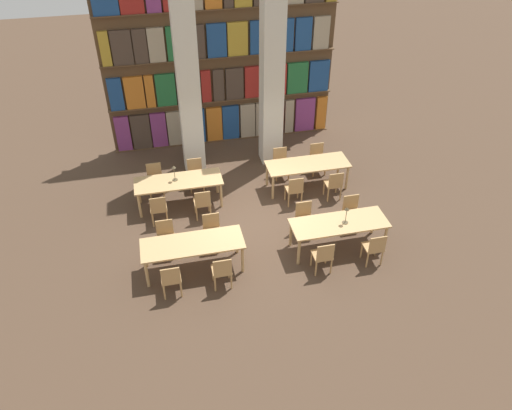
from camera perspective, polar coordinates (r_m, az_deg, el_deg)
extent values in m
plane|color=#4C3828|center=(12.85, -0.13, -2.15)|extent=(40.00, 40.00, 0.00)
cube|color=brown|center=(15.44, -4.04, 16.55)|extent=(6.97, 0.06, 5.50)
cube|color=brown|center=(16.59, -3.64, 7.66)|extent=(6.97, 0.35, 0.03)
cube|color=#84387A|center=(16.16, -14.94, 7.97)|extent=(0.43, 0.20, 1.15)
cube|color=#47382D|center=(16.14, -12.99, 8.24)|extent=(0.57, 0.20, 1.15)
cube|color=#84387A|center=(16.13, -11.03, 8.51)|extent=(0.47, 0.20, 1.15)
cube|color=tan|center=(16.14, -9.06, 8.76)|extent=(0.58, 0.20, 1.15)
cube|color=navy|center=(16.18, -6.88, 9.04)|extent=(0.56, 0.20, 1.15)
cube|color=orange|center=(16.24, -4.80, 9.28)|extent=(0.49, 0.20, 1.15)
cube|color=navy|center=(16.31, -2.94, 9.49)|extent=(0.52, 0.20, 1.15)
cube|color=tan|center=(16.40, -0.99, 9.70)|extent=(0.48, 0.20, 1.15)
cube|color=tan|center=(16.51, 0.94, 9.90)|extent=(0.58, 0.20, 1.15)
cube|color=maroon|center=(16.62, 2.59, 10.06)|extent=(0.30, 0.20, 1.15)
cube|color=tan|center=(16.71, 3.75, 10.17)|extent=(0.28, 0.20, 1.15)
cube|color=#84387A|center=(16.85, 5.55, 10.33)|extent=(0.64, 0.20, 1.15)
cube|color=orange|center=(17.03, 7.40, 10.48)|extent=(0.33, 0.20, 1.15)
cube|color=brown|center=(15.96, -3.83, 11.97)|extent=(6.97, 0.35, 0.03)
cube|color=navy|center=(15.60, -15.74, 12.13)|extent=(0.41, 0.20, 1.00)
cube|color=orange|center=(15.58, -13.72, 12.42)|extent=(0.56, 0.20, 1.00)
cube|color=orange|center=(15.57, -12.04, 12.65)|extent=(0.26, 0.20, 1.00)
cube|color=#236B38|center=(15.58, -10.28, 12.88)|extent=(0.58, 0.20, 1.00)
cube|color=navy|center=(15.61, -7.79, 13.19)|extent=(0.68, 0.20, 1.00)
cube|color=maroon|center=(15.66, -5.76, 13.42)|extent=(0.29, 0.20, 1.00)
cube|color=#47382D|center=(15.70, -4.35, 13.57)|extent=(0.33, 0.20, 1.00)
cube|color=#47382D|center=(15.78, -2.51, 13.75)|extent=(0.54, 0.20, 1.00)
cube|color=maroon|center=(15.87, -0.54, 13.93)|extent=(0.43, 0.20, 1.00)
cube|color=#47382D|center=(15.98, 1.34, 14.09)|extent=(0.55, 0.20, 1.00)
cube|color=maroon|center=(16.09, 2.94, 14.21)|extent=(0.27, 0.20, 1.00)
cube|color=#236B38|center=(16.22, 4.71, 14.34)|extent=(0.66, 0.20, 1.00)
cube|color=navy|center=(16.44, 7.14, 14.48)|extent=(0.64, 0.20, 1.00)
cube|color=brown|center=(15.43, -4.04, 16.60)|extent=(6.97, 0.35, 0.03)
cube|color=#B7932D|center=(15.12, -16.89, 16.76)|extent=(0.27, 0.20, 0.97)
cube|color=#47382D|center=(15.09, -15.10, 17.03)|extent=(0.57, 0.20, 0.97)
cube|color=#47382D|center=(15.08, -13.11, 17.31)|extent=(0.39, 0.20, 0.97)
cube|color=tan|center=(15.08, -11.34, 17.54)|extent=(0.47, 0.20, 0.97)
cube|color=#236B38|center=(15.10, -9.55, 17.76)|extent=(0.32, 0.20, 0.97)
cube|color=#236B38|center=(15.12, -8.00, 17.94)|extent=(0.37, 0.20, 0.97)
cube|color=#47382D|center=(15.16, -6.44, 18.10)|extent=(0.27, 0.20, 0.97)
cube|color=navy|center=(15.22, -4.55, 18.29)|extent=(0.56, 0.20, 0.97)
cube|color=#B7932D|center=(15.31, -2.16, 18.49)|extent=(0.59, 0.20, 0.97)
cube|color=navy|center=(15.45, 0.48, 18.68)|extent=(0.63, 0.20, 0.97)
cube|color=navy|center=(15.61, 3.07, 18.83)|extent=(0.63, 0.20, 0.97)
cube|color=navy|center=(15.79, 5.39, 18.93)|extent=(0.50, 0.20, 0.97)
cube|color=tan|center=(15.96, 7.41, 19.00)|extent=(0.49, 0.20, 0.97)
cube|color=brown|center=(15.01, -4.28, 21.53)|extent=(6.97, 0.35, 0.03)
cube|color=silver|center=(13.76, -7.89, 14.82)|extent=(0.59, 0.59, 6.00)
cube|color=silver|center=(14.13, 1.85, 15.73)|extent=(0.59, 0.59, 6.00)
cube|color=tan|center=(11.20, -7.29, -4.42)|extent=(2.29, 0.83, 0.04)
cylinder|color=tan|center=(11.22, -12.37, -7.74)|extent=(0.07, 0.07, 0.74)
cylinder|color=tan|center=(11.31, -1.55, -6.23)|extent=(0.07, 0.07, 0.74)
cylinder|color=tan|center=(11.71, -12.53, -5.48)|extent=(0.07, 0.07, 0.74)
cylinder|color=tan|center=(11.80, -2.20, -4.06)|extent=(0.07, 0.07, 0.74)
cylinder|color=tan|center=(11.22, -10.57, -8.55)|extent=(0.04, 0.04, 0.43)
cylinder|color=tan|center=(11.22, -8.73, -8.31)|extent=(0.04, 0.04, 0.43)
cylinder|color=tan|center=(10.98, -10.43, -9.79)|extent=(0.04, 0.04, 0.43)
cylinder|color=tan|center=(10.98, -8.55, -9.54)|extent=(0.04, 0.04, 0.43)
cube|color=tan|center=(10.93, -9.69, -8.19)|extent=(0.42, 0.40, 0.04)
cube|color=tan|center=(10.64, -9.73, -8.01)|extent=(0.40, 0.03, 0.42)
cylinder|color=tan|center=(11.90, -9.18, -5.19)|extent=(0.04, 0.04, 0.43)
cylinder|color=tan|center=(11.90, -10.90, -5.42)|extent=(0.04, 0.04, 0.43)
cylinder|color=tan|center=(12.15, -9.33, -4.14)|extent=(0.04, 0.04, 0.43)
cylinder|color=tan|center=(12.16, -11.02, -4.36)|extent=(0.04, 0.04, 0.43)
cube|color=tan|center=(11.87, -10.23, -3.93)|extent=(0.42, 0.40, 0.04)
cube|color=tan|center=(11.87, -10.42, -2.52)|extent=(0.40, 0.03, 0.42)
cylinder|color=tan|center=(11.25, -4.97, -7.78)|extent=(0.04, 0.04, 0.43)
cylinder|color=tan|center=(11.28, -3.15, -7.51)|extent=(0.04, 0.04, 0.43)
cylinder|color=tan|center=(11.01, -4.70, -9.00)|extent=(0.04, 0.04, 0.43)
cylinder|color=tan|center=(11.04, -2.83, -8.72)|extent=(0.04, 0.04, 0.43)
cube|color=tan|center=(10.98, -3.96, -7.39)|extent=(0.42, 0.40, 0.04)
cube|color=tan|center=(10.69, -3.85, -7.18)|extent=(0.40, 0.03, 0.42)
cylinder|color=tan|center=(11.96, -3.95, -4.47)|extent=(0.04, 0.04, 0.43)
cylinder|color=tan|center=(11.93, -5.66, -4.71)|extent=(0.04, 0.04, 0.43)
cylinder|color=tan|center=(12.21, -4.21, -3.44)|extent=(0.04, 0.04, 0.43)
cylinder|color=tan|center=(12.18, -5.89, -3.67)|extent=(0.04, 0.04, 0.43)
cube|color=tan|center=(11.92, -4.98, -3.22)|extent=(0.42, 0.40, 0.04)
cube|color=tan|center=(11.91, -5.18, -1.81)|extent=(0.40, 0.03, 0.42)
cube|color=tan|center=(11.83, 9.49, -2.06)|extent=(2.29, 0.83, 0.04)
cylinder|color=tan|center=(11.54, 4.92, -5.34)|extent=(0.07, 0.07, 0.74)
cylinder|color=tan|center=(12.24, 14.53, -3.70)|extent=(0.07, 0.07, 0.74)
cylinder|color=tan|center=(12.01, 4.00, -3.25)|extent=(0.07, 0.07, 0.74)
cylinder|color=tan|center=(12.69, 13.29, -1.80)|extent=(0.07, 0.07, 0.74)
cylinder|color=tan|center=(11.62, 6.34, -6.12)|extent=(0.04, 0.04, 0.43)
cylinder|color=tan|center=(11.72, 8.02, -5.83)|extent=(0.04, 0.04, 0.43)
cylinder|color=tan|center=(11.39, 6.87, -7.25)|extent=(0.04, 0.04, 0.43)
cylinder|color=tan|center=(11.49, 8.58, -6.94)|extent=(0.04, 0.04, 0.43)
cube|color=tan|center=(11.40, 7.55, -5.68)|extent=(0.42, 0.40, 0.04)
cube|color=tan|center=(11.12, 7.95, -5.43)|extent=(0.40, 0.03, 0.42)
cylinder|color=tan|center=(12.37, 6.61, -2.99)|extent=(0.04, 0.04, 0.43)
cylinder|color=tan|center=(12.27, 5.01, -3.24)|extent=(0.04, 0.04, 0.43)
cylinder|color=tan|center=(12.62, 6.13, -2.03)|extent=(0.04, 0.04, 0.43)
cylinder|color=tan|center=(12.52, 4.56, -2.26)|extent=(0.04, 0.04, 0.43)
cube|color=tan|center=(12.30, 5.64, -1.79)|extent=(0.42, 0.40, 0.04)
cube|color=tan|center=(12.29, 5.45, -0.43)|extent=(0.40, 0.03, 0.42)
cylinder|color=tan|center=(12.01, 11.96, -5.13)|extent=(0.04, 0.04, 0.43)
cylinder|color=tan|center=(12.14, 13.52, -4.85)|extent=(0.04, 0.04, 0.43)
cylinder|color=tan|center=(11.79, 12.59, -6.20)|extent=(0.04, 0.04, 0.43)
cylinder|color=tan|center=(11.92, 14.18, -5.90)|extent=(0.04, 0.04, 0.43)
cube|color=tan|center=(11.81, 13.22, -4.68)|extent=(0.42, 0.40, 0.04)
cube|color=tan|center=(11.54, 13.74, -4.41)|extent=(0.40, 0.03, 0.42)
cylinder|color=tan|center=(12.77, 11.86, -2.16)|extent=(0.04, 0.04, 0.43)
cylinder|color=tan|center=(12.64, 10.37, -2.40)|extent=(0.04, 0.04, 0.43)
cylinder|color=tan|center=(13.01, 11.30, -1.25)|extent=(0.04, 0.04, 0.43)
cylinder|color=tan|center=(12.88, 9.82, -1.47)|extent=(0.04, 0.04, 0.43)
cube|color=tan|center=(12.68, 10.96, -0.99)|extent=(0.42, 0.40, 0.04)
cube|color=tan|center=(12.68, 10.77, 0.33)|extent=(0.40, 0.03, 0.42)
cylinder|color=brown|center=(11.83, 10.15, -1.98)|extent=(0.14, 0.14, 0.01)
cylinder|color=brown|center=(11.71, 10.25, -1.25)|extent=(0.02, 0.02, 0.37)
cone|color=brown|center=(11.58, 10.37, -0.41)|extent=(0.11, 0.11, 0.07)
cube|color=tan|center=(13.23, -8.87, 2.71)|extent=(2.29, 0.83, 0.04)
cylinder|color=tan|center=(13.19, -13.16, -0.10)|extent=(0.07, 0.07, 0.74)
cylinder|color=tan|center=(13.25, -4.00, 1.13)|extent=(0.07, 0.07, 0.74)
cylinder|color=tan|center=(13.74, -13.27, 1.54)|extent=(0.07, 0.07, 0.74)
cylinder|color=tan|center=(13.80, -4.47, 2.71)|extent=(0.07, 0.07, 0.74)
cylinder|color=tan|center=(13.16, -11.79, -0.80)|extent=(0.04, 0.04, 0.43)
cylinder|color=tan|center=(13.16, -10.23, -0.59)|extent=(0.04, 0.04, 0.43)
cylinder|color=tan|center=(12.89, -11.70, -1.70)|extent=(0.04, 0.04, 0.43)
cylinder|color=tan|center=(12.89, -10.11, -1.49)|extent=(0.04, 0.04, 0.43)
cube|color=tan|center=(12.89, -11.08, -0.33)|extent=(0.42, 0.40, 0.04)
cube|color=tan|center=(12.60, -11.14, 0.01)|extent=(0.40, 0.03, 0.42)
cylinder|color=tan|center=(13.91, -10.54, 1.68)|extent=(0.04, 0.04, 0.43)
cylinder|color=tan|center=(13.92, -12.01, 1.48)|extent=(0.04, 0.04, 0.43)
cylinder|color=tan|center=(14.20, -10.64, 2.45)|extent=(0.04, 0.04, 0.43)
cylinder|color=tan|center=(14.20, -12.08, 2.26)|extent=(0.04, 0.04, 0.43)
cube|color=tan|center=(13.93, -11.43, 2.76)|extent=(0.42, 0.40, 0.04)
cube|color=tan|center=(13.96, -11.59, 3.95)|extent=(0.40, 0.03, 0.42)
cylinder|color=tan|center=(13.18, -6.98, -0.16)|extent=(0.04, 0.04, 0.43)
cylinder|color=tan|center=(13.21, -5.43, 0.05)|extent=(0.04, 0.04, 0.43)
cylinder|color=tan|center=(12.91, -6.79, -1.04)|extent=(0.04, 0.04, 0.43)
cylinder|color=tan|center=(12.94, -5.21, -0.83)|extent=(0.04, 0.04, 0.43)
cube|color=tan|center=(12.92, -6.17, 0.33)|extent=(0.42, 0.40, 0.04)
cube|color=tan|center=(12.63, -6.12, 0.68)|extent=(0.40, 0.03, 0.42)
cylinder|color=tan|center=(13.96, -5.99, 2.28)|extent=(0.04, 0.04, 0.43)
cylinder|color=tan|center=(13.93, -7.45, 2.09)|extent=(0.04, 0.04, 0.43)
cylinder|color=tan|center=(14.24, -6.18, 3.04)|extent=(0.04, 0.04, 0.43)
cylinder|color=tan|center=(14.22, -7.62, 2.85)|extent=(0.04, 0.04, 0.43)
cube|color=tan|center=(13.96, -6.88, 3.36)|extent=(0.42, 0.40, 0.04)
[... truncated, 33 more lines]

